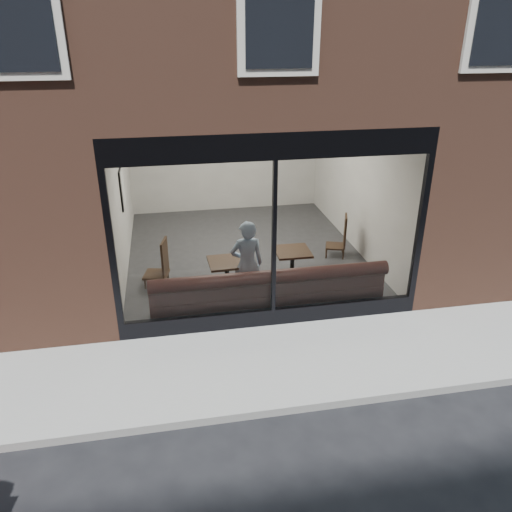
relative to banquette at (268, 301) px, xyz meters
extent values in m
plane|color=black|center=(0.00, -2.45, -0.23)|extent=(120.00, 120.00, 0.00)
cube|color=gray|center=(0.00, -1.45, -0.22)|extent=(40.00, 2.00, 0.01)
cube|color=gray|center=(0.00, -2.50, -0.17)|extent=(40.00, 0.10, 0.12)
cube|color=brown|center=(-3.75, 5.55, 1.38)|extent=(2.50, 12.00, 3.20)
cube|color=brown|center=(3.75, 5.55, 1.38)|extent=(2.50, 12.00, 3.20)
cube|color=brown|center=(0.00, 8.55, 1.38)|extent=(5.00, 6.00, 3.20)
plane|color=#2D2D30|center=(0.00, 2.55, -0.21)|extent=(6.00, 6.00, 0.00)
plane|color=white|center=(0.00, 2.55, 2.97)|extent=(6.00, 6.00, 0.00)
plane|color=beige|center=(0.00, 5.54, 1.37)|extent=(5.00, 0.00, 5.00)
plane|color=beige|center=(-2.49, 2.55, 1.37)|extent=(0.00, 6.00, 6.00)
plane|color=beige|center=(2.49, 2.55, 1.37)|extent=(0.00, 6.00, 6.00)
cube|color=black|center=(0.00, -0.40, -0.08)|extent=(5.00, 0.10, 0.30)
cube|color=black|center=(0.00, -0.40, 2.77)|extent=(5.00, 0.10, 0.40)
cube|color=black|center=(0.00, -0.40, 1.32)|extent=(0.06, 0.10, 2.50)
plane|color=white|center=(0.00, -0.43, 1.33)|extent=(4.80, 0.00, 4.80)
cube|color=#3A1B15|center=(0.00, 0.00, 0.00)|extent=(4.00, 0.55, 0.45)
imported|color=#A1BDDC|center=(-0.31, 0.33, 0.58)|extent=(0.60, 0.40, 1.60)
cube|color=black|center=(-0.63, 0.61, 0.52)|extent=(0.66, 0.66, 0.04)
cube|color=black|center=(0.64, 0.85, 0.52)|extent=(0.65, 0.65, 0.04)
cube|color=black|center=(-1.90, 1.36, 0.01)|extent=(0.53, 0.53, 0.04)
cube|color=black|center=(1.91, 2.04, 0.01)|extent=(0.49, 0.49, 0.04)
cube|color=white|center=(-2.45, 2.63, 1.38)|extent=(0.02, 0.56, 0.75)
camera|label=1|loc=(-1.58, -7.38, 4.32)|focal=35.00mm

